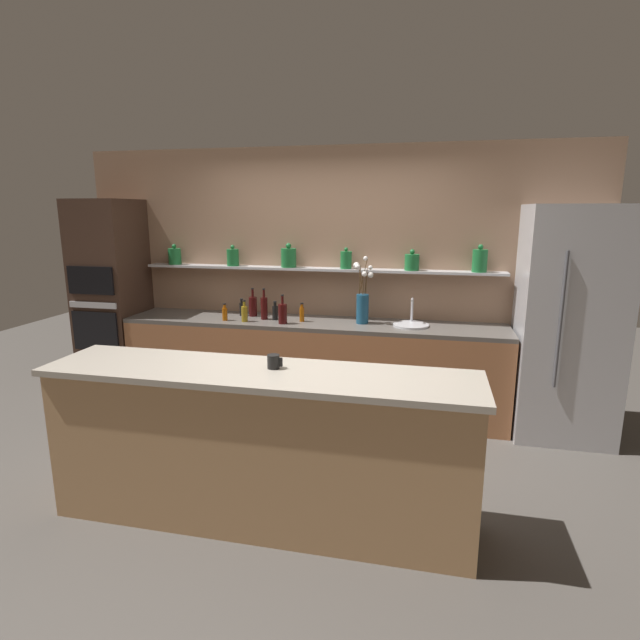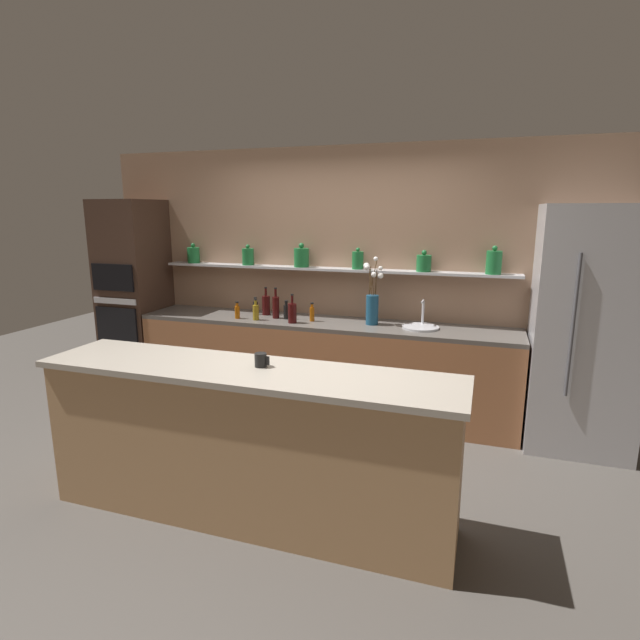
{
  "view_description": "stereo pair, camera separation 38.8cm",
  "coord_description": "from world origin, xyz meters",
  "px_view_note": "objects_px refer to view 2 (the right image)",
  "views": [
    {
      "loc": [
        1.01,
        -3.39,
        1.98
      ],
      "look_at": [
        0.18,
        0.31,
        1.15
      ],
      "focal_mm": 28.0,
      "sensor_mm": 36.0,
      "label": 1
    },
    {
      "loc": [
        1.39,
        -3.29,
        1.98
      ],
      "look_at": [
        0.18,
        0.31,
        1.15
      ],
      "focal_mm": 28.0,
      "sensor_mm": 36.0,
      "label": 2
    }
  ],
  "objects_px": {
    "bottle_sauce_5": "(256,307)",
    "coffee_mug": "(261,360)",
    "bottle_sauce_2": "(312,313)",
    "bottle_wine_4": "(266,305)",
    "bottle_sauce_7": "(237,311)",
    "bottle_oil_1": "(256,312)",
    "refrigerator": "(585,330)",
    "bottle_sauce_0": "(286,311)",
    "bottle_wine_3": "(276,307)",
    "bottle_wine_6": "(292,313)",
    "oven_tower": "(135,296)",
    "flower_vase": "(372,303)",
    "sink_fixture": "(421,326)"
  },
  "relations": [
    {
      "from": "bottle_sauce_5",
      "to": "coffee_mug",
      "type": "distance_m",
      "value": 2.14
    },
    {
      "from": "bottle_sauce_2",
      "to": "bottle_wine_4",
      "type": "height_order",
      "value": "bottle_wine_4"
    },
    {
      "from": "bottle_sauce_5",
      "to": "bottle_sauce_7",
      "type": "height_order",
      "value": "bottle_sauce_5"
    },
    {
      "from": "bottle_oil_1",
      "to": "coffee_mug",
      "type": "xyz_separation_m",
      "value": [
        0.83,
        -1.65,
        0.06
      ]
    },
    {
      "from": "refrigerator",
      "to": "bottle_sauce_5",
      "type": "xyz_separation_m",
      "value": [
        -3.07,
        0.15,
        -0.02
      ]
    },
    {
      "from": "refrigerator",
      "to": "bottle_sauce_0",
      "type": "distance_m",
      "value": 2.67
    },
    {
      "from": "bottle_wine_3",
      "to": "bottle_wine_6",
      "type": "relative_size",
      "value": 1.1
    },
    {
      "from": "bottle_sauce_5",
      "to": "bottle_sauce_7",
      "type": "bearing_deg",
      "value": -106.97
    },
    {
      "from": "oven_tower",
      "to": "bottle_sauce_0",
      "type": "xyz_separation_m",
      "value": [
        1.82,
        -0.01,
        -0.05
      ]
    },
    {
      "from": "flower_vase",
      "to": "bottle_sauce_7",
      "type": "bearing_deg",
      "value": -172.74
    },
    {
      "from": "bottle_oil_1",
      "to": "bottle_wine_6",
      "type": "distance_m",
      "value": 0.39
    },
    {
      "from": "bottle_sauce_7",
      "to": "bottle_oil_1",
      "type": "bearing_deg",
      "value": -1.11
    },
    {
      "from": "bottle_sauce_7",
      "to": "bottle_wine_4",
      "type": "bearing_deg",
      "value": 52.65
    },
    {
      "from": "flower_vase",
      "to": "bottle_sauce_0",
      "type": "relative_size",
      "value": 3.43
    },
    {
      "from": "oven_tower",
      "to": "bottle_sauce_0",
      "type": "height_order",
      "value": "oven_tower"
    },
    {
      "from": "bottle_sauce_7",
      "to": "bottle_wine_6",
      "type": "bearing_deg",
      "value": -0.92
    },
    {
      "from": "bottle_oil_1",
      "to": "bottle_wine_3",
      "type": "bearing_deg",
      "value": 42.48
    },
    {
      "from": "oven_tower",
      "to": "bottle_sauce_7",
      "type": "distance_m",
      "value": 1.36
    },
    {
      "from": "bottle_wine_4",
      "to": "bottle_oil_1",
      "type": "bearing_deg",
      "value": -88.04
    },
    {
      "from": "oven_tower",
      "to": "bottle_wine_3",
      "type": "xyz_separation_m",
      "value": [
        1.71,
        -0.01,
        -0.01
      ]
    },
    {
      "from": "bottle_wine_4",
      "to": "bottle_sauce_0",
      "type": "bearing_deg",
      "value": -23.82
    },
    {
      "from": "refrigerator",
      "to": "flower_vase",
      "type": "relative_size",
      "value": 3.18
    },
    {
      "from": "oven_tower",
      "to": "bottle_oil_1",
      "type": "relative_size",
      "value": 9.88
    },
    {
      "from": "bottle_sauce_0",
      "to": "bottle_sauce_7",
      "type": "relative_size",
      "value": 1.08
    },
    {
      "from": "bottle_sauce_7",
      "to": "bottle_sauce_0",
      "type": "bearing_deg",
      "value": 16.21
    },
    {
      "from": "flower_vase",
      "to": "bottle_wine_3",
      "type": "xyz_separation_m",
      "value": [
        -0.98,
        -0.03,
        -0.09
      ]
    },
    {
      "from": "bottle_wine_3",
      "to": "bottle_sauce_5",
      "type": "relative_size",
      "value": 1.73
    },
    {
      "from": "bottle_sauce_7",
      "to": "coffee_mug",
      "type": "distance_m",
      "value": 1.95
    },
    {
      "from": "bottle_sauce_2",
      "to": "bottle_sauce_7",
      "type": "distance_m",
      "value": 0.76
    },
    {
      "from": "bottle_sauce_2",
      "to": "bottle_wine_3",
      "type": "bearing_deg",
      "value": 177.55
    },
    {
      "from": "bottle_sauce_0",
      "to": "bottle_sauce_2",
      "type": "xyz_separation_m",
      "value": [
        0.28,
        -0.02,
        0.0
      ]
    },
    {
      "from": "refrigerator",
      "to": "bottle_wine_6",
      "type": "height_order",
      "value": "refrigerator"
    },
    {
      "from": "flower_vase",
      "to": "bottle_sauce_7",
      "type": "height_order",
      "value": "flower_vase"
    },
    {
      "from": "sink_fixture",
      "to": "bottle_sauce_0",
      "type": "xyz_separation_m",
      "value": [
        -1.33,
        -0.02,
        0.06
      ]
    },
    {
      "from": "oven_tower",
      "to": "sink_fixture",
      "type": "bearing_deg",
      "value": 0.21
    },
    {
      "from": "bottle_sauce_0",
      "to": "coffee_mug",
      "type": "height_order",
      "value": "same"
    },
    {
      "from": "bottle_wine_3",
      "to": "bottle_wine_6",
      "type": "distance_m",
      "value": 0.28
    },
    {
      "from": "refrigerator",
      "to": "coffee_mug",
      "type": "distance_m",
      "value": 2.75
    },
    {
      "from": "flower_vase",
      "to": "bottle_wine_3",
      "type": "bearing_deg",
      "value": -178.04
    },
    {
      "from": "flower_vase",
      "to": "sink_fixture",
      "type": "relative_size",
      "value": 1.91
    },
    {
      "from": "flower_vase",
      "to": "oven_tower",
      "type": "bearing_deg",
      "value": -179.5
    },
    {
      "from": "refrigerator",
      "to": "bottle_sauce_5",
      "type": "distance_m",
      "value": 3.07
    },
    {
      "from": "oven_tower",
      "to": "bottle_wine_3",
      "type": "distance_m",
      "value": 1.71
    },
    {
      "from": "bottle_wine_4",
      "to": "bottle_wine_6",
      "type": "bearing_deg",
      "value": -34.05
    },
    {
      "from": "flower_vase",
      "to": "bottle_oil_1",
      "type": "relative_size",
      "value": 3.02
    },
    {
      "from": "sink_fixture",
      "to": "coffee_mug",
      "type": "relative_size",
      "value": 3.47
    },
    {
      "from": "bottle_sauce_5",
      "to": "bottle_sauce_7",
      "type": "xyz_separation_m",
      "value": [
        -0.08,
        -0.26,
        -0.0
      ]
    },
    {
      "from": "flower_vase",
      "to": "bottle_sauce_5",
      "type": "distance_m",
      "value": 1.27
    },
    {
      "from": "bottle_sauce_5",
      "to": "bottle_sauce_0",
      "type": "bearing_deg",
      "value": -16.65
    },
    {
      "from": "bottle_sauce_0",
      "to": "bottle_sauce_5",
      "type": "bearing_deg",
      "value": 163.35
    }
  ]
}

